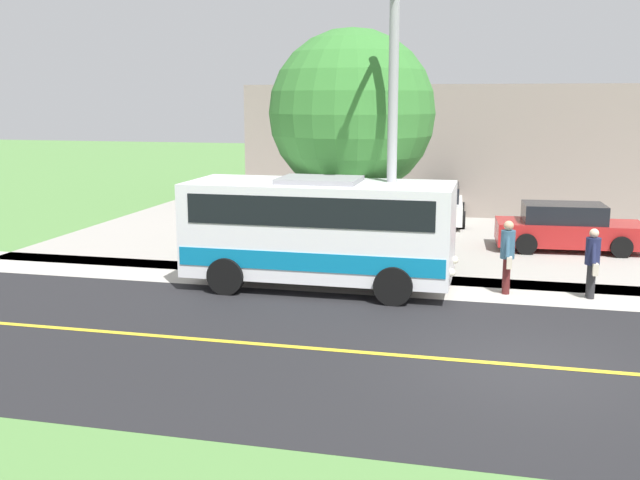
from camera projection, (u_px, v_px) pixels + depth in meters
ground_plane at (523, 366)px, 12.93m from camera, size 120.00×120.00×0.00m
road_surface at (523, 365)px, 12.93m from camera, size 8.00×100.00×0.01m
sidewalk at (516, 291)px, 17.89m from camera, size 2.40×100.00×0.01m
parking_lot_surface at (604, 241)px, 24.08m from camera, size 14.00×36.00×0.01m
road_centre_line at (523, 365)px, 12.92m from camera, size 0.16×100.00×0.00m
shuttle_bus_front at (320, 227)px, 18.07m from camera, size 2.76×6.64×2.75m
pedestrian_with_bags at (592, 261)px, 17.17m from camera, size 0.72×0.34×1.66m
pedestrian_waiting at (507, 254)px, 17.57m from camera, size 0.72×0.34×1.78m
street_light_pole at (392, 126)px, 17.51m from camera, size 1.97×0.24×7.20m
parked_car_near at (438, 204)px, 27.77m from camera, size 4.49×2.20×1.45m
parked_car_far at (568, 228)px, 22.64m from camera, size 2.23×4.51×1.45m
tree_curbside at (352, 113)px, 20.22m from camera, size 4.60×4.60×6.54m
commercial_building at (474, 144)px, 33.23m from camera, size 10.00×18.47×5.18m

